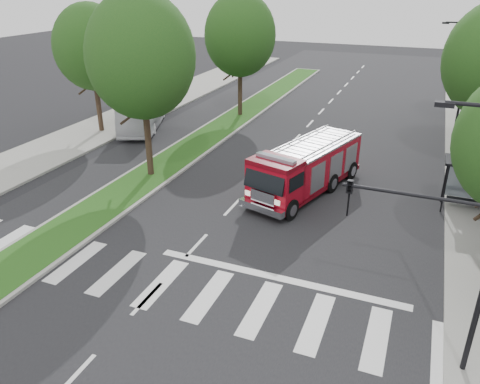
{
  "coord_description": "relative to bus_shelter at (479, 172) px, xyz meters",
  "views": [
    {
      "loc": [
        8.27,
        -15.53,
        10.61
      ],
      "look_at": [
        1.14,
        2.23,
        1.8
      ],
      "focal_mm": 35.0,
      "sensor_mm": 36.0,
      "label": 1
    }
  ],
  "objects": [
    {
      "name": "bus_shelter",
      "position": [
        0.0,
        0.0,
        0.0
      ],
      "size": [
        3.2,
        1.6,
        2.61
      ],
      "color": "black",
      "rests_on": "ground"
    },
    {
      "name": "streetlight_right_far",
      "position": [
        -0.85,
        11.85,
        2.44
      ],
      "size": [
        2.11,
        0.2,
        8.0
      ],
      "color": "black",
      "rests_on": "ground"
    },
    {
      "name": "city_bus",
      "position": [
        -23.2,
        6.89,
        -0.66
      ],
      "size": [
        5.79,
        10.05,
        2.75
      ],
      "primitive_type": "imported",
      "rotation": [
        0.0,
        0.0,
        0.38
      ],
      "color": "silver",
      "rests_on": "ground"
    },
    {
      "name": "fire_engine",
      "position": [
        -8.27,
        -0.92,
        -0.66
      ],
      "size": [
        4.73,
        8.66,
        2.88
      ],
      "rotation": [
        0.0,
        0.0,
        -0.29
      ],
      "color": "#60050E",
      "rests_on": "ground"
    },
    {
      "name": "ground",
      "position": [
        -11.2,
        -8.15,
        -2.04
      ],
      "size": [
        140.0,
        140.0,
        0.0
      ],
      "primitive_type": "plane",
      "color": "black",
      "rests_on": "ground"
    },
    {
      "name": "tree_median_far",
      "position": [
        -17.2,
        11.85,
        4.45
      ],
      "size": [
        5.6,
        5.6,
        9.72
      ],
      "color": "black",
      "rests_on": "ground"
    },
    {
      "name": "streetlight_right_near",
      "position": [
        -1.59,
        -11.65,
        2.63
      ],
      "size": [
        4.08,
        0.22,
        8.0
      ],
      "color": "black",
      "rests_on": "ground"
    },
    {
      "name": "tree_median_near",
      "position": [
        -17.2,
        -2.15,
        4.77
      ],
      "size": [
        5.8,
        5.8,
        10.16
      ],
      "color": "black",
      "rests_on": "ground"
    },
    {
      "name": "sidewalk_left",
      "position": [
        -25.7,
        1.85,
        -1.96
      ],
      "size": [
        5.0,
        80.0,
        0.15
      ],
      "primitive_type": "cube",
      "color": "gray",
      "rests_on": "ground"
    },
    {
      "name": "tree_left_mid",
      "position": [
        -25.2,
        3.85,
        4.12
      ],
      "size": [
        5.2,
        5.2,
        9.16
      ],
      "color": "black",
      "rests_on": "ground"
    },
    {
      "name": "median",
      "position": [
        -17.2,
        9.85,
        -1.96
      ],
      "size": [
        3.0,
        50.0,
        0.15
      ],
      "color": "gray",
      "rests_on": "ground"
    }
  ]
}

